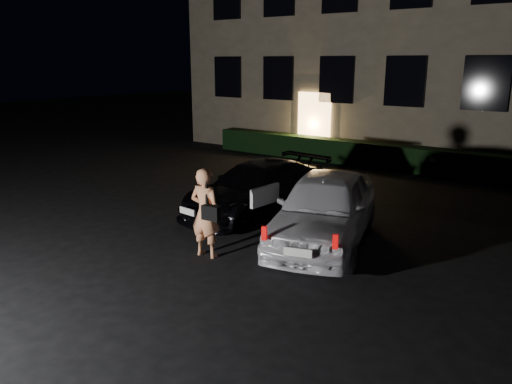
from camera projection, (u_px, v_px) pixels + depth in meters
The scene contains 6 objects.
ground at pixel (186, 266), 9.27m from camera, with size 80.00×80.00×0.00m, color black.
building at pixel (447, 0), 19.48m from camera, with size 20.00×8.11×12.00m.
hedge at pixel (395, 157), 17.39m from camera, with size 15.00×0.70×0.85m, color black.
sedan at pixel (257, 188), 12.34m from camera, with size 2.21×4.55×1.26m.
hatch at pixel (325, 208), 10.31m from camera, with size 2.90×4.67×1.48m.
man at pixel (206, 213), 9.53m from camera, with size 0.76×0.49×1.76m.
Camera 1 is at (6.10, -6.21, 3.70)m, focal length 35.00 mm.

